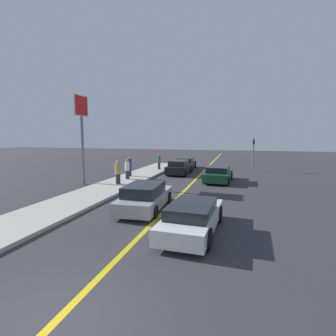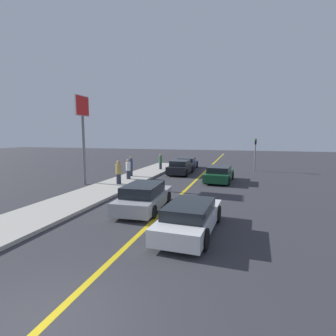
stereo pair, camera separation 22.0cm
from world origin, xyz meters
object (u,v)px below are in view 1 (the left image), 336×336
(car_oncoming_far, at_px, (185,163))
(car_near_right_lane, at_px, (193,217))
(pedestrian_near_curb, at_px, (118,172))
(car_far_distant, at_px, (218,174))
(car_ahead_center, at_px, (145,197))
(car_parked_left_lot, at_px, (179,167))
(pedestrian_far_standing, at_px, (130,166))
(traffic_light, at_px, (253,151))
(roadside_sign, at_px, (82,120))
(pedestrian_by_sign, at_px, (159,162))
(pedestrian_mid_group, at_px, (127,169))

(car_oncoming_far, bearing_deg, car_near_right_lane, -80.36)
(pedestrian_near_curb, bearing_deg, car_far_distant, 29.44)
(car_far_distant, height_order, pedestrian_near_curb, pedestrian_near_curb)
(car_ahead_center, relative_size, car_parked_left_lot, 1.13)
(car_far_distant, distance_m, pedestrian_far_standing, 7.47)
(car_ahead_center, bearing_deg, traffic_light, 67.49)
(roadside_sign, bearing_deg, pedestrian_by_sign, 70.23)
(pedestrian_far_standing, height_order, traffic_light, traffic_light)
(car_oncoming_far, height_order, pedestrian_near_curb, pedestrian_near_curb)
(pedestrian_by_sign, distance_m, roadside_sign, 10.03)
(car_oncoming_far, xyz_separation_m, traffic_light, (6.97, 0.31, 1.45))
(car_oncoming_far, relative_size, pedestrian_by_sign, 2.96)
(traffic_light, bearing_deg, pedestrian_by_sign, -165.49)
(car_parked_left_lot, xyz_separation_m, pedestrian_mid_group, (-3.22, -4.59, 0.31))
(car_parked_left_lot, bearing_deg, car_far_distant, -36.90)
(traffic_light, xyz_separation_m, roadside_sign, (-12.45, -11.14, 2.69))
(car_near_right_lane, distance_m, pedestrian_far_standing, 13.29)
(pedestrian_near_curb, height_order, pedestrian_far_standing, pedestrian_near_curb)
(car_oncoming_far, bearing_deg, pedestrian_mid_group, -112.11)
(car_ahead_center, bearing_deg, car_far_distant, 69.24)
(car_oncoming_far, height_order, roadside_sign, roadside_sign)
(pedestrian_far_standing, bearing_deg, car_near_right_lane, -56.33)
(pedestrian_mid_group, bearing_deg, car_near_right_lane, -54.21)
(car_oncoming_far, bearing_deg, car_parked_left_lot, -89.59)
(pedestrian_mid_group, bearing_deg, car_oncoming_far, 70.55)
(car_parked_left_lot, xyz_separation_m, pedestrian_by_sign, (-2.55, 1.82, 0.29))
(car_far_distant, xyz_separation_m, pedestrian_far_standing, (-7.46, -0.25, 0.40))
(car_near_right_lane, bearing_deg, pedestrian_near_curb, 134.97)
(car_near_right_lane, height_order, roadside_sign, roadside_sign)
(car_far_distant, height_order, car_oncoming_far, car_oncoming_far)
(roadside_sign, bearing_deg, traffic_light, 41.81)
(traffic_light, bearing_deg, car_far_distant, -112.05)
(car_far_distant, xyz_separation_m, roadside_sign, (-9.54, -3.94, 4.14))
(pedestrian_near_curb, distance_m, traffic_light, 14.76)
(pedestrian_by_sign, bearing_deg, pedestrian_far_standing, -101.83)
(car_ahead_center, bearing_deg, pedestrian_far_standing, 115.44)
(pedestrian_near_curb, relative_size, pedestrian_far_standing, 1.01)
(car_ahead_center, height_order, roadside_sign, roadside_sign)
(pedestrian_near_curb, xyz_separation_m, traffic_light, (9.73, 11.04, 1.06))
(pedestrian_near_curb, bearing_deg, roadside_sign, -178.01)
(car_near_right_lane, relative_size, pedestrian_far_standing, 2.77)
(pedestrian_near_curb, height_order, pedestrian_by_sign, pedestrian_near_curb)
(pedestrian_mid_group, bearing_deg, car_ahead_center, -59.94)
(car_parked_left_lot, xyz_separation_m, car_oncoming_far, (-0.21, 3.92, -0.03))
(pedestrian_far_standing, distance_m, roadside_sign, 5.65)
(pedestrian_mid_group, xyz_separation_m, pedestrian_by_sign, (0.67, 6.42, -0.01))
(car_oncoming_far, bearing_deg, pedestrian_near_curb, -107.05)
(car_near_right_lane, xyz_separation_m, pedestrian_mid_group, (-6.97, 9.67, 0.35))
(pedestrian_near_curb, bearing_deg, pedestrian_far_standing, 100.14)
(car_near_right_lane, bearing_deg, traffic_light, 83.70)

